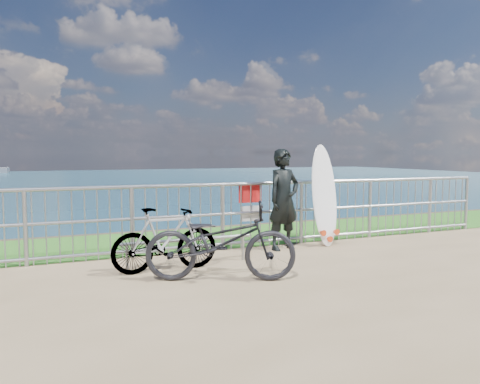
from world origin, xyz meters
name	(u,v)px	position (x,y,z in m)	size (l,w,h in m)	color
grass_strip	(227,236)	(0.00, 2.70, 0.01)	(120.00, 120.00, 0.00)	#25651B
railing	(251,214)	(0.02, 1.60, 0.58)	(10.06, 0.10, 1.13)	#93969B
surfer	(284,200)	(0.46, 1.24, 0.84)	(0.62, 0.40, 1.69)	black
surfboard	(325,199)	(1.29, 1.30, 0.82)	(0.49, 0.44, 1.78)	white
bicycle_near	(220,242)	(-1.18, -0.16, 0.50)	(0.67, 1.91, 1.00)	black
bicycle_far	(165,239)	(-1.72, 0.56, 0.44)	(0.42, 1.48, 0.89)	black
bike_rack	(188,243)	(-1.35, 0.78, 0.33)	(1.93, 0.05, 0.40)	#93969B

